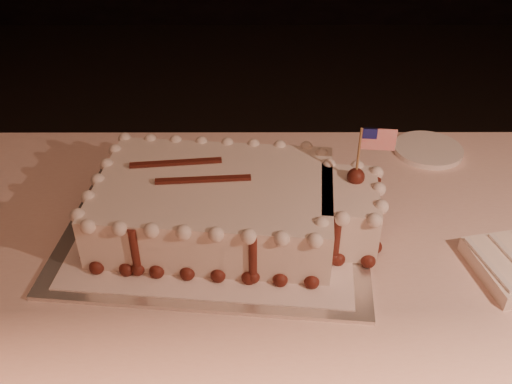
{
  "coord_description": "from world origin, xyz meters",
  "views": [
    {
      "loc": [
        -0.23,
        -0.3,
        1.49
      ],
      "look_at": [
        -0.23,
        0.6,
        0.84
      ],
      "focal_mm": 40.0,
      "sensor_mm": 36.0,
      "label": 1
    }
  ],
  "objects_px": {
    "banquet_table": "(351,349)",
    "sheet_cake": "(232,205)",
    "cake_board": "(217,228)",
    "side_plate": "(428,150)"
  },
  "relations": [
    {
      "from": "banquet_table",
      "to": "sheet_cake",
      "type": "xyz_separation_m",
      "value": [
        -0.28,
        -0.0,
        0.44
      ]
    },
    {
      "from": "cake_board",
      "to": "sheet_cake",
      "type": "relative_size",
      "value": 1.03
    },
    {
      "from": "banquet_table",
      "to": "cake_board",
      "type": "bearing_deg",
      "value": -179.69
    },
    {
      "from": "banquet_table",
      "to": "sheet_cake",
      "type": "distance_m",
      "value": 0.52
    },
    {
      "from": "banquet_table",
      "to": "sheet_cake",
      "type": "bearing_deg",
      "value": -179.08
    },
    {
      "from": "cake_board",
      "to": "sheet_cake",
      "type": "xyz_separation_m",
      "value": [
        0.03,
        -0.0,
        0.06
      ]
    },
    {
      "from": "sheet_cake",
      "to": "side_plate",
      "type": "relative_size",
      "value": 3.5
    },
    {
      "from": "cake_board",
      "to": "side_plate",
      "type": "distance_m",
      "value": 0.59
    },
    {
      "from": "sheet_cake",
      "to": "side_plate",
      "type": "height_order",
      "value": "sheet_cake"
    },
    {
      "from": "cake_board",
      "to": "side_plate",
      "type": "bearing_deg",
      "value": 36.49
    }
  ]
}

